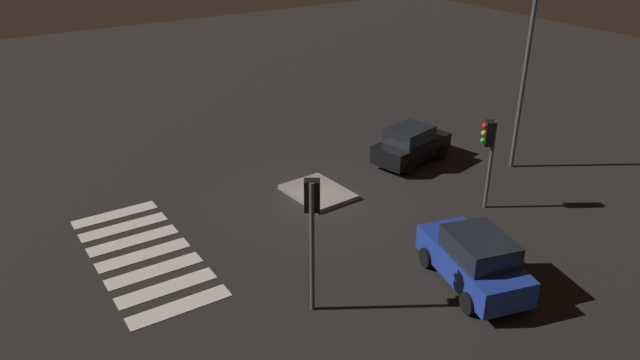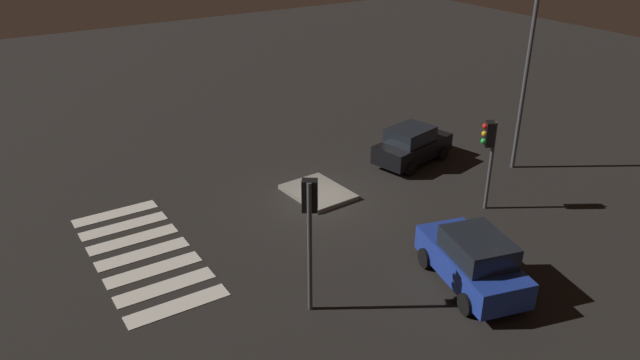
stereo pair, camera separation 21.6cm
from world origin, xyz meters
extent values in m
plane|color=black|center=(0.00, 0.00, 0.00)|extent=(80.00, 80.00, 0.00)
cube|color=gray|center=(-0.65, 0.31, 0.09)|extent=(2.98, 2.32, 0.18)
cube|color=black|center=(-1.15, 5.80, 0.69)|extent=(2.55, 4.25, 0.81)
cube|color=black|center=(-1.10, 5.56, 1.42)|extent=(1.97, 2.33, 0.66)
cylinder|color=black|center=(-2.24, 6.81, 0.32)|extent=(0.37, 0.67, 0.64)
cylinder|color=black|center=(-0.61, 7.18, 0.32)|extent=(0.37, 0.67, 0.64)
cylinder|color=black|center=(-1.69, 4.41, 0.32)|extent=(0.37, 0.67, 0.64)
cylinder|color=black|center=(-0.06, 4.78, 0.32)|extent=(0.37, 0.67, 0.64)
sphere|color=#F2EABF|center=(-2.04, 7.59, 0.69)|extent=(0.21, 0.21, 0.21)
sphere|color=#F2EABF|center=(-1.13, 7.80, 0.69)|extent=(0.21, 0.21, 0.21)
cube|color=#1E389E|center=(7.33, 1.03, 0.73)|extent=(4.56, 2.81, 0.87)
cube|color=black|center=(7.58, 0.97, 1.52)|extent=(2.51, 2.14, 0.70)
cylinder|color=black|center=(5.83, 0.49, 0.34)|extent=(0.72, 0.41, 0.68)
cylinder|color=black|center=(6.27, 2.22, 0.34)|extent=(0.72, 0.41, 0.68)
cylinder|color=black|center=(8.38, -0.16, 0.34)|extent=(0.72, 0.41, 0.68)
cylinder|color=black|center=(8.82, 1.57, 0.34)|extent=(0.72, 0.41, 0.68)
sphere|color=#F2EABF|center=(5.19, 1.06, 0.73)|extent=(0.23, 0.23, 0.23)
sphere|color=#F2EABF|center=(5.44, 2.03, 0.73)|extent=(0.23, 0.23, 0.23)
cylinder|color=#47474C|center=(5.71, -3.96, 2.12)|extent=(0.14, 0.14, 4.23)
cube|color=black|center=(5.56, -3.86, 3.75)|extent=(0.51, 0.54, 0.96)
sphere|color=red|center=(5.40, -3.75, 4.05)|extent=(0.22, 0.22, 0.22)
sphere|color=orange|center=(5.40, -3.75, 3.75)|extent=(0.22, 0.22, 0.22)
sphere|color=green|center=(5.40, -3.75, 3.45)|extent=(0.22, 0.22, 0.22)
cylinder|color=#47474C|center=(3.94, 5.29, 1.82)|extent=(0.14, 0.14, 3.64)
cube|color=black|center=(3.83, 5.15, 3.16)|extent=(0.54, 0.52, 0.96)
sphere|color=red|center=(3.71, 4.99, 3.46)|extent=(0.22, 0.22, 0.22)
sphere|color=orange|center=(3.71, 4.99, 3.16)|extent=(0.22, 0.22, 0.22)
sphere|color=green|center=(3.71, 4.99, 2.86)|extent=(0.22, 0.22, 0.22)
cylinder|color=#47474C|center=(1.78, 9.30, 4.03)|extent=(0.18, 0.18, 8.06)
cube|color=silver|center=(-3.45, -7.31, 0.01)|extent=(0.70, 3.20, 0.02)
cube|color=silver|center=(-2.30, -7.31, 0.01)|extent=(0.70, 3.20, 0.02)
cube|color=silver|center=(-1.15, -7.31, 0.01)|extent=(0.70, 3.20, 0.02)
cube|color=silver|center=(0.00, -7.31, 0.01)|extent=(0.70, 3.20, 0.02)
cube|color=silver|center=(1.15, -7.31, 0.01)|extent=(0.70, 3.20, 0.02)
cube|color=silver|center=(2.30, -7.31, 0.01)|extent=(0.70, 3.20, 0.02)
cube|color=silver|center=(3.45, -7.31, 0.01)|extent=(0.70, 3.20, 0.02)
camera|label=1|loc=(18.24, -11.79, 11.37)|focal=33.87mm
camera|label=2|loc=(18.35, -11.61, 11.37)|focal=33.87mm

